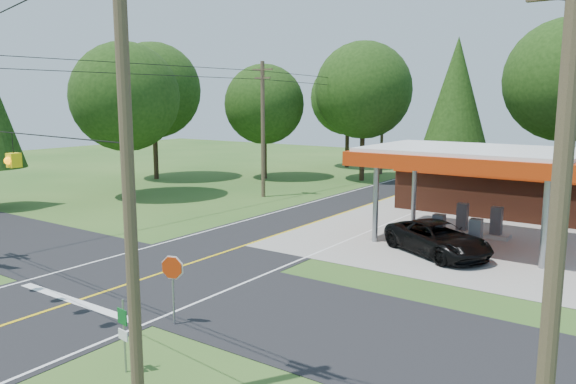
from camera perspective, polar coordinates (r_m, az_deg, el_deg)
The scene contains 14 objects.
ground at distance 24.17m, azimuth -13.69°, elevation -8.35°, with size 120.00×120.00×0.00m, color #29531D.
main_highway at distance 24.17m, azimuth -13.69°, elevation -8.33°, with size 8.00×120.00×0.02m, color black.
cross_road at distance 24.17m, azimuth -13.69°, elevation -8.32°, with size 70.00×7.00×0.02m, color black.
lane_center_yellow at distance 24.16m, azimuth -13.69°, elevation -8.29°, with size 0.15×110.00×0.00m, color yellow.
gas_canopy at distance 29.44m, azimuth 18.19°, elevation 3.10°, with size 10.60×7.40×4.88m.
convenience_store at distance 39.11m, azimuth 23.72°, elevation 0.75°, with size 16.40×7.55×3.80m.
utility_pole_near_right at distance 12.88m, azimuth -16.02°, elevation 3.25°, with size 1.80×0.30×11.50m.
utility_pole_far_left at distance 41.77m, azimuth -2.57°, elevation 6.57°, with size 1.80×0.30×10.00m.
utility_pole_right_b at distance 9.86m, azimuth 25.70°, elevation -3.57°, with size 1.80×0.30×10.00m.
utility_pole_north at distance 55.54m, azimuth 9.54°, elevation 6.68°, with size 0.30×0.30×9.50m.
treeline_backdrop at distance 42.45m, azimuth 12.15°, elevation 9.50°, with size 70.27×51.59×13.30m.
suv_car at distance 27.37m, azimuth 14.96°, elevation -4.62°, with size 5.59×5.59×1.55m, color black.
octagonal_stop_sign at distance 18.53m, azimuth -11.67°, elevation -8.11°, with size 0.79×0.28×2.35m.
route_sign_post at distance 15.94m, azimuth -16.38°, elevation -13.26°, with size 0.42×0.11×2.06m.
Camera 1 is at (17.48, -15.03, 7.25)m, focal length 35.00 mm.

